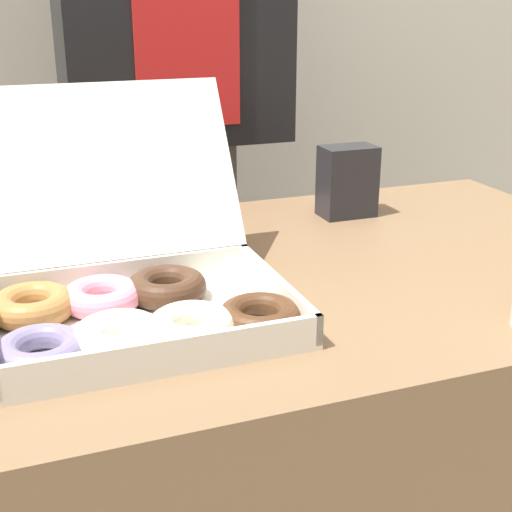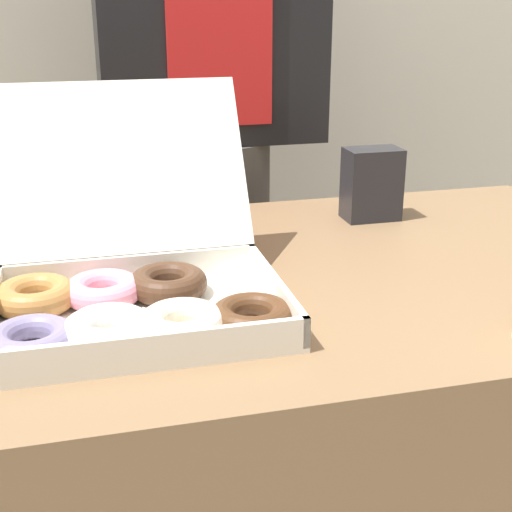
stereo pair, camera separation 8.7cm
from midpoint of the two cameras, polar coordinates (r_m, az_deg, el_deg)
name	(u,v)px [view 2 (the right image)]	position (r m, az deg, el deg)	size (l,w,h in m)	color
table	(323,492)	(1.21, 7.50, -18.27)	(1.01, 0.68, 0.78)	brown
donut_box	(128,286)	(0.85, -7.33, -2.45)	(0.37, 0.38, 0.25)	white
napkin_holder	(372,184)	(1.23, 11.26, 5.64)	(0.09, 0.06, 0.12)	#232328
person_customer	(211,112)	(1.49, -1.92, 11.46)	(0.44, 0.24, 1.67)	#4C4742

